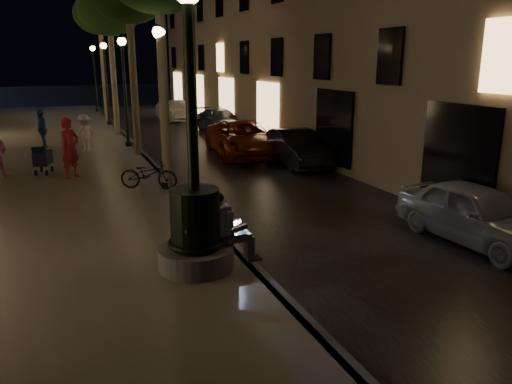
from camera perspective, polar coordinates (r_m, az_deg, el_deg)
name	(u,v)px	position (r m, az deg, el deg)	size (l,w,h in m)	color
ground	(139,154)	(21.96, -13.18, 4.26)	(120.00, 120.00, 0.00)	black
cobble_lane	(207,149)	(22.58, -5.63, 4.90)	(6.00, 45.00, 0.02)	black
promenade	(38,158)	(21.73, -23.67, 3.55)	(8.00, 45.00, 0.20)	slate
curb_strip	(139,152)	(21.94, -13.19, 4.52)	(0.25, 45.00, 0.20)	#59595B
fountain_lamppost	(195,215)	(9.07, -6.98, -2.66)	(1.40, 1.40, 5.21)	#59595B
seated_man_laptop	(227,226)	(9.32, -3.28, -3.91)	(1.02, 0.35, 1.39)	tan
tree_third	(109,12)	(26.61, -16.46, 19.16)	(3.00, 3.00, 7.20)	#6B604C
tree_far	(99,15)	(32.60, -17.49, 18.73)	(3.00, 3.00, 7.50)	#6B604C
lamp_curb_a	(162,85)	(14.67, -10.75, 11.98)	(0.36, 0.36, 4.81)	black
lamp_curb_b	(124,76)	(22.56, -14.85, 12.72)	(0.36, 0.36, 4.81)	black
lamp_curb_c	(105,71)	(30.51, -16.83, 13.06)	(0.36, 0.36, 4.81)	black
lamp_curb_d	(94,69)	(38.48, -18.00, 13.24)	(0.36, 0.36, 4.81)	black
stroller	(43,158)	(18.09, -23.20, 3.56)	(0.63, 1.06, 1.07)	black
car_front	(477,214)	(11.94, 23.95, -2.30)	(1.56, 3.87, 1.32)	#A9ADB0
car_second	(296,148)	(19.06, 4.60, 5.07)	(1.42, 4.08, 1.34)	black
car_third	(243,139)	(20.90, -1.48, 6.12)	(2.39, 5.18, 1.44)	maroon
car_rear	(220,121)	(27.72, -4.10, 8.10)	(1.77, 4.36, 1.26)	#313136
car_fifth	(174,111)	(33.19, -9.32, 9.14)	(1.40, 4.02, 1.32)	#A4A39F
pedestrian_red	(70,148)	(17.09, -20.50, 4.73)	(0.71, 0.47, 1.95)	#AE222B
pedestrian_white	(85,133)	(21.87, -18.99, 6.39)	(1.00, 0.57, 1.54)	silver
pedestrian_blue	(42,129)	(23.14, -23.28, 6.59)	(0.99, 0.41, 1.69)	#244B86
bicycle	(149,174)	(15.06, -12.17, 2.02)	(0.60, 1.71, 0.90)	black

